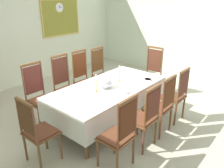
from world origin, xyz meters
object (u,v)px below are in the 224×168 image
object	(u,v)px
chair_south_d	(176,94)
dining_table	(109,90)
chair_south_a	(120,133)
chair_south_c	(161,104)
bowl_near_left	(118,70)
chair_north_b	(65,84)
mounted_clock	(59,7)
chair_north_d	(101,72)
chair_head_west	(37,130)
spoon_secondary	(120,94)
bowl_far_right	(109,74)
chair_north_c	(84,77)
candlestick_east	(119,75)
chair_south_b	(145,116)
soup_tureen	(105,82)
bowl_near_right	(125,92)
bowl_far_left	(148,80)
chair_head_east	(151,72)
candlestick_west	(96,85)
framed_painting	(61,18)
spoon_primary	(121,70)
chair_north_a	(38,94)

from	to	relation	value
chair_south_d	dining_table	bearing A→B (deg)	131.51
chair_south_a	chair_south_c	size ratio (longest dim) A/B	1.04
bowl_near_left	chair_north_b	bearing A→B (deg)	151.43
chair_south_c	mounted_clock	distance (m)	4.42
chair_north_d	chair_head_west	distance (m)	2.62
chair_north_b	spoon_secondary	size ratio (longest dim) A/B	7.01
bowl_far_right	mounted_clock	world-z (taller)	mounted_clock
chair_north_c	candlestick_east	distance (m)	1.02
chair_north_b	chair_south_b	bearing A→B (deg)	90.00
chair_head_west	soup_tureen	distance (m)	1.50
bowl_near_right	chair_south_b	bearing A→B (deg)	-110.28
chair_north_d	bowl_far_left	world-z (taller)	chair_north_d
dining_table	chair_head_east	xyz separation A→B (m)	(1.58, 0.00, -0.06)
candlestick_west	framed_painting	world-z (taller)	framed_painting
chair_north_b	mounted_clock	distance (m)	2.97
chair_south_c	soup_tureen	world-z (taller)	chair_south_c
spoon_primary	mounted_clock	world-z (taller)	mounted_clock
bowl_far_right	chair_north_b	bearing A→B (deg)	142.29
chair_north_d	spoon_secondary	size ratio (longest dim) A/B	6.78
chair_north_c	mounted_clock	size ratio (longest dim) A/B	4.28
chair_north_b	bowl_far_right	distance (m)	0.94
candlestick_east	bowl_far_right	size ratio (longest dim) A/B	1.94
chair_north_b	chair_north_c	bearing A→B (deg)	179.97
chair_north_b	spoon_primary	world-z (taller)	chair_north_b
chair_south_b	chair_head_east	size ratio (longest dim) A/B	0.91
chair_south_b	chair_head_east	distance (m)	2.08
dining_table	mounted_clock	distance (m)	3.61
dining_table	bowl_far_left	xyz separation A→B (m)	(0.74, -0.41, 0.09)
chair_head_west	bowl_near_left	distance (m)	2.42
chair_south_a	chair_south_b	size ratio (longest dim) A/B	1.04
bowl_near_right	spoon_secondary	xyz separation A→B (m)	(-0.11, 0.03, -0.02)
chair_head_west	chair_head_east	distance (m)	3.15
bowl_far_right	framed_painting	bearing A→B (deg)	71.14
chair_north_b	chair_head_east	bearing A→B (deg)	151.82
chair_north_c	bowl_far_left	world-z (taller)	chair_north_c
chair_south_b	candlestick_east	bearing A→B (deg)	59.01
chair_head_east	spoon_primary	world-z (taller)	chair_head_east
framed_painting	soup_tureen	bearing A→B (deg)	-115.83
chair_north_c	spoon_secondary	distance (m)	1.44
dining_table	chair_head_west	size ratio (longest dim) A/B	2.19
chair_north_b	chair_head_west	distance (m)	1.64
chair_south_b	bowl_far_right	world-z (taller)	chair_south_b
chair_south_b	soup_tureen	bearing A→B (deg)	80.76
chair_south_d	candlestick_west	distance (m)	1.57
chair_north_a	chair_head_east	bearing A→B (deg)	158.40
chair_north_a	chair_south_d	distance (m)	2.63
chair_north_d	chair_head_west	size ratio (longest dim) A/B	1.10
chair_south_a	spoon_secondary	bearing A→B (deg)	38.48
bowl_near_right	soup_tureen	bearing A→B (deg)	96.69
chair_south_c	candlestick_east	bearing A→B (deg)	86.96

